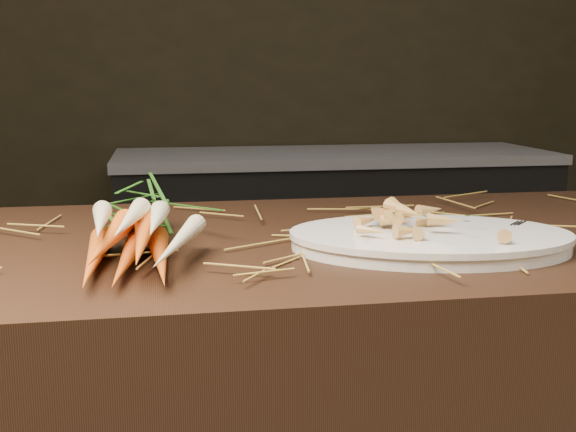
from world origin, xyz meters
The scene contains 6 objects.
back_counter centered at (0.30, 2.18, 0.42)m, with size 1.82×0.62×0.84m.
straw_bedding centered at (0.00, 0.30, 0.91)m, with size 1.40×0.60×0.02m, color olive, non-canonical shape.
root_veg_bunch centered at (-0.45, 0.26, 0.94)m, with size 0.18×0.48×0.09m.
serving_platter centered at (-0.04, 0.18, 0.91)m, with size 0.40×0.26×0.02m, color white, non-canonical shape.
roasted_veg_heap centered at (-0.04, 0.18, 0.94)m, with size 0.19×0.14×0.04m, color #A4783A, non-canonical shape.
serving_fork centered at (0.09, 0.14, 0.92)m, with size 0.01×0.15×0.00m, color silver.
Camera 1 is at (-0.42, -0.77, 1.14)m, focal length 45.00 mm.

